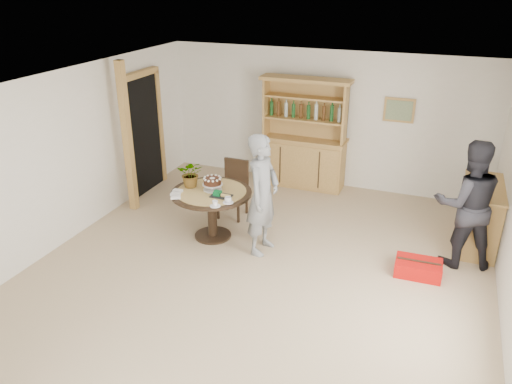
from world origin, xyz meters
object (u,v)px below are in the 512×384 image
object	(u,v)px
sideboard	(480,216)
dining_chair	(234,185)
hutch	(304,151)
adult_person	(467,204)
dining_table	(212,201)
red_suitcase	(418,268)
teen_boy	(263,195)

from	to	relation	value
sideboard	dining_chair	world-z (taller)	dining_chair
hutch	adult_person	distance (m)	3.38
dining_table	red_suitcase	world-z (taller)	dining_table
sideboard	teen_boy	distance (m)	3.21
teen_boy	adult_person	size ratio (longest dim) A/B	0.98
dining_table	red_suitcase	size ratio (longest dim) A/B	1.96
dining_table	dining_chair	xyz separation A→B (m)	(-0.00, 0.83, -0.07)
teen_boy	adult_person	xyz separation A→B (m)	(2.66, 0.67, 0.02)
teen_boy	dining_chair	bearing A→B (deg)	47.96
sideboard	red_suitcase	xyz separation A→B (m)	(-0.72, -1.17, -0.37)
teen_boy	adult_person	distance (m)	2.74
dining_table	adult_person	distance (m)	3.56
sideboard	dining_chair	bearing A→B (deg)	-174.16
adult_person	teen_boy	bearing A→B (deg)	-0.80
teen_boy	red_suitcase	distance (m)	2.31
dining_chair	adult_person	distance (m)	3.53
adult_person	red_suitcase	world-z (taller)	adult_person
hutch	sideboard	distance (m)	3.29
adult_person	dining_table	bearing A→B (deg)	-5.73
sideboard	dining_table	xyz separation A→B (m)	(-3.75, -1.21, 0.13)
dining_table	sideboard	bearing A→B (deg)	17.94
sideboard	teen_boy	xyz separation A→B (m)	(-2.90, -1.31, 0.40)
dining_chair	red_suitcase	distance (m)	3.15
sideboard	teen_boy	size ratio (longest dim) A/B	0.72
dining_chair	adult_person	xyz separation A→B (m)	(3.51, -0.26, 0.36)
sideboard	adult_person	bearing A→B (deg)	-110.53
dining_chair	teen_boy	xyz separation A→B (m)	(0.85, -0.93, 0.34)
sideboard	dining_chair	size ratio (longest dim) A/B	1.33
adult_person	red_suitcase	size ratio (longest dim) A/B	2.93
adult_person	hutch	bearing A→B (deg)	-48.90
teen_boy	sideboard	bearing A→B (deg)	-60.11
hutch	red_suitcase	xyz separation A→B (m)	(2.32, -2.41, -0.59)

